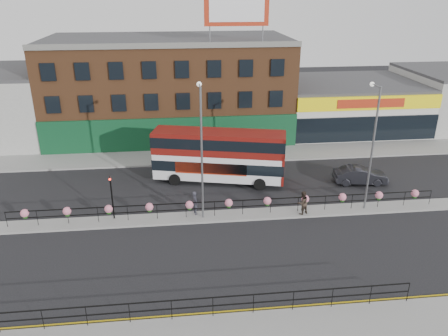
{
  "coord_description": "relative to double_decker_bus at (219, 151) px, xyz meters",
  "views": [
    {
      "loc": [
        -3.34,
        -27.04,
        15.09
      ],
      "look_at": [
        0.0,
        3.0,
        2.5
      ],
      "focal_mm": 35.0,
      "sensor_mm": 36.0,
      "label": 1
    }
  ],
  "objects": [
    {
      "name": "brick_building",
      "position": [
        -3.97,
        13.8,
        2.46
      ],
      "size": [
        25.0,
        12.21,
        10.3
      ],
      "color": "brown",
      "rests_on": "ground"
    },
    {
      "name": "north_pavement",
      "position": [
        0.03,
        5.84,
        -2.59
      ],
      "size": [
        60.0,
        4.0,
        0.15
      ],
      "primitive_type": "cube",
      "color": "gray",
      "rests_on": "ground"
    },
    {
      "name": "supermarket",
      "position": [
        16.03,
        13.74,
        -0.02
      ],
      "size": [
        15.0,
        12.25,
        5.3
      ],
      "color": "silver",
      "rests_on": "ground"
    },
    {
      "name": "traffic_light_median",
      "position": [
        -7.97,
        -5.76,
        -0.2
      ],
      "size": [
        0.15,
        0.28,
        3.65
      ],
      "color": "black",
      "rests_on": "median"
    },
    {
      "name": "lamp_column_east",
      "position": [
        9.99,
        -6.01,
        2.79
      ],
      "size": [
        0.32,
        1.57,
        8.96
      ],
      "color": "slate",
      "rests_on": "median"
    },
    {
      "name": "pedestrian_b",
      "position": [
        5.23,
        -6.55,
        -1.65
      ],
      "size": [
        1.35,
        1.31,
        1.73
      ],
      "primitive_type": "imported",
      "rotation": [
        0.0,
        0.0,
        3.59
      ],
      "color": "#332820",
      "rests_on": "median"
    },
    {
      "name": "pedestrian_a",
      "position": [
        -2.29,
        -5.71,
        -1.65
      ],
      "size": [
        0.82,
        0.7,
        1.73
      ],
      "primitive_type": "imported",
      "rotation": [
        0.0,
        0.0,
        1.81
      ],
      "color": "#2F303A",
      "rests_on": "median"
    },
    {
      "name": "yellow_line_inner",
      "position": [
        0.03,
        -15.86,
        -2.66
      ],
      "size": [
        60.0,
        0.1,
        0.01
      ],
      "primitive_type": "cube",
      "color": "gold",
      "rests_on": "ground"
    },
    {
      "name": "south_railing",
      "position": [
        -1.97,
        -16.26,
        -1.71
      ],
      "size": [
        20.04,
        0.05,
        1.12
      ],
      "color": "black",
      "rests_on": "south_pavement"
    },
    {
      "name": "car",
      "position": [
        11.52,
        -1.69,
        -1.95
      ],
      "size": [
        2.56,
        4.7,
        1.43
      ],
      "primitive_type": "imported",
      "rotation": [
        0.0,
        0.0,
        1.45
      ],
      "color": "black",
      "rests_on": "ground"
    },
    {
      "name": "median",
      "position": [
        0.03,
        -6.16,
        -2.59
      ],
      "size": [
        60.0,
        1.6,
        0.15
      ],
      "primitive_type": "cube",
      "color": "gray",
      "rests_on": "ground"
    },
    {
      "name": "lamp_column_west",
      "position": [
        -1.79,
        -6.06,
        2.96
      ],
      "size": [
        0.33,
        1.62,
        9.24
      ],
      "color": "slate",
      "rests_on": "median"
    },
    {
      "name": "ground",
      "position": [
        0.03,
        -6.16,
        -2.67
      ],
      "size": [
        120.0,
        120.0,
        0.0
      ],
      "primitive_type": "plane",
      "color": "black",
      "rests_on": "ground"
    },
    {
      "name": "median_railing",
      "position": [
        0.03,
        -6.16,
        -1.62
      ],
      "size": [
        30.04,
        0.56,
        1.23
      ],
      "color": "black",
      "rests_on": "median"
    },
    {
      "name": "yellow_line_outer",
      "position": [
        0.03,
        -16.04,
        -2.66
      ],
      "size": [
        60.0,
        0.1,
        0.01
      ],
      "primitive_type": "cube",
      "color": "gold",
      "rests_on": "ground"
    },
    {
      "name": "double_decker_bus",
      "position": [
        0.0,
        0.0,
        0.0
      ],
      "size": [
        11.03,
        5.02,
        4.34
      ],
      "color": "white",
      "rests_on": "ground"
    },
    {
      "name": "billboard",
      "position": [
        2.53,
        8.83,
        10.52
      ],
      "size": [
        6.0,
        0.29,
        4.4
      ],
      "color": "#A72811",
      "rests_on": "brick_building"
    }
  ]
}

